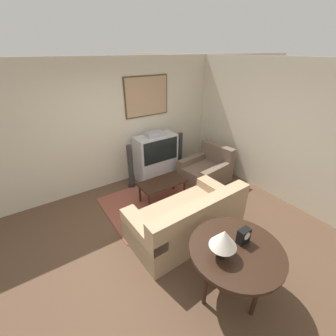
{
  "coord_description": "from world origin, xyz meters",
  "views": [
    {
      "loc": [
        -1.54,
        -2.38,
        2.8
      ],
      "look_at": [
        0.63,
        0.82,
        0.75
      ],
      "focal_mm": 24.0,
      "sensor_mm": 36.0,
      "label": 1
    }
  ],
  "objects_px": {
    "coffee_table": "(162,184)",
    "mantel_clock": "(244,236)",
    "table_lamp": "(224,239)",
    "speaker_tower_right": "(180,153)",
    "tv": "(156,157)",
    "couch": "(187,220)",
    "console_table": "(236,253)",
    "armchair": "(206,170)",
    "speaker_tower_left": "(130,168)"
  },
  "relations": [
    {
      "from": "coffee_table",
      "to": "mantel_clock",
      "type": "xyz_separation_m",
      "value": [
        -0.23,
        -2.14,
        0.46
      ]
    },
    {
      "from": "table_lamp",
      "to": "speaker_tower_right",
      "type": "height_order",
      "value": "table_lamp"
    },
    {
      "from": "tv",
      "to": "speaker_tower_right",
      "type": "relative_size",
      "value": 1.15
    },
    {
      "from": "couch",
      "to": "console_table",
      "type": "relative_size",
      "value": 1.72
    },
    {
      "from": "coffee_table",
      "to": "mantel_clock",
      "type": "distance_m",
      "value": 2.2
    },
    {
      "from": "armchair",
      "to": "speaker_tower_left",
      "type": "xyz_separation_m",
      "value": [
        -1.59,
        0.75,
        0.22
      ]
    },
    {
      "from": "tv",
      "to": "speaker_tower_right",
      "type": "height_order",
      "value": "tv"
    },
    {
      "from": "coffee_table",
      "to": "speaker_tower_left",
      "type": "xyz_separation_m",
      "value": [
        -0.3,
        0.84,
        0.09
      ]
    },
    {
      "from": "armchair",
      "to": "mantel_clock",
      "type": "height_order",
      "value": "mantel_clock"
    },
    {
      "from": "coffee_table",
      "to": "armchair",
      "type": "bearing_deg",
      "value": 4.09
    },
    {
      "from": "mantel_clock",
      "to": "speaker_tower_left",
      "type": "relative_size",
      "value": 0.19
    },
    {
      "from": "tv",
      "to": "table_lamp",
      "type": "xyz_separation_m",
      "value": [
        -0.98,
        -3.01,
        0.46
      ]
    },
    {
      "from": "speaker_tower_left",
      "to": "speaker_tower_right",
      "type": "bearing_deg",
      "value": 0.0
    },
    {
      "from": "armchair",
      "to": "speaker_tower_left",
      "type": "bearing_deg",
      "value": -121.8
    },
    {
      "from": "console_table",
      "to": "speaker_tower_right",
      "type": "height_order",
      "value": "speaker_tower_right"
    },
    {
      "from": "armchair",
      "to": "mantel_clock",
      "type": "bearing_deg",
      "value": -40.97
    },
    {
      "from": "speaker_tower_left",
      "to": "table_lamp",
      "type": "bearing_deg",
      "value": -95.61
    },
    {
      "from": "tv",
      "to": "couch",
      "type": "xyz_separation_m",
      "value": [
        -0.58,
        -1.93,
        -0.25
      ]
    },
    {
      "from": "console_table",
      "to": "speaker_tower_left",
      "type": "bearing_deg",
      "value": 88.63
    },
    {
      "from": "table_lamp",
      "to": "speaker_tower_right",
      "type": "bearing_deg",
      "value": 60.88
    },
    {
      "from": "console_table",
      "to": "speaker_tower_right",
      "type": "xyz_separation_m",
      "value": [
        1.44,
        3.02,
        -0.21
      ]
    },
    {
      "from": "mantel_clock",
      "to": "speaker_tower_right",
      "type": "xyz_separation_m",
      "value": [
        1.3,
        2.98,
        -0.37
      ]
    },
    {
      "from": "coffee_table",
      "to": "couch",
      "type": "bearing_deg",
      "value": -100.27
    },
    {
      "from": "table_lamp",
      "to": "mantel_clock",
      "type": "xyz_separation_m",
      "value": [
        0.36,
        -0.0,
        -0.16
      ]
    },
    {
      "from": "tv",
      "to": "speaker_tower_left",
      "type": "relative_size",
      "value": 1.15
    },
    {
      "from": "tv",
      "to": "mantel_clock",
      "type": "height_order",
      "value": "tv"
    },
    {
      "from": "tv",
      "to": "armchair",
      "type": "distance_m",
      "value": 1.23
    },
    {
      "from": "armchair",
      "to": "coffee_table",
      "type": "relative_size",
      "value": 1.16
    },
    {
      "from": "console_table",
      "to": "tv",
      "type": "bearing_deg",
      "value": 76.07
    },
    {
      "from": "armchair",
      "to": "table_lamp",
      "type": "bearing_deg",
      "value": -46.79
    },
    {
      "from": "armchair",
      "to": "console_table",
      "type": "bearing_deg",
      "value": -42.88
    },
    {
      "from": "console_table",
      "to": "table_lamp",
      "type": "xyz_separation_m",
      "value": [
        -0.22,
        0.04,
        0.32
      ]
    },
    {
      "from": "couch",
      "to": "speaker_tower_right",
      "type": "bearing_deg",
      "value": -125.34
    },
    {
      "from": "armchair",
      "to": "speaker_tower_right",
      "type": "distance_m",
      "value": 0.81
    },
    {
      "from": "tv",
      "to": "table_lamp",
      "type": "relative_size",
      "value": 3.19
    },
    {
      "from": "tv",
      "to": "coffee_table",
      "type": "bearing_deg",
      "value": -113.8
    },
    {
      "from": "tv",
      "to": "mantel_clock",
      "type": "relative_size",
      "value": 6.02
    },
    {
      "from": "speaker_tower_left",
      "to": "speaker_tower_right",
      "type": "distance_m",
      "value": 1.37
    },
    {
      "from": "table_lamp",
      "to": "speaker_tower_right",
      "type": "distance_m",
      "value": 3.45
    },
    {
      "from": "console_table",
      "to": "mantel_clock",
      "type": "xyz_separation_m",
      "value": [
        0.14,
        0.04,
        0.16
      ]
    },
    {
      "from": "mantel_clock",
      "to": "speaker_tower_right",
      "type": "distance_m",
      "value": 3.28
    },
    {
      "from": "tv",
      "to": "console_table",
      "type": "height_order",
      "value": "tv"
    },
    {
      "from": "couch",
      "to": "mantel_clock",
      "type": "height_order",
      "value": "mantel_clock"
    },
    {
      "from": "couch",
      "to": "mantel_clock",
      "type": "distance_m",
      "value": 1.22
    },
    {
      "from": "couch",
      "to": "speaker_tower_left",
      "type": "bearing_deg",
      "value": -88.51
    },
    {
      "from": "coffee_table",
      "to": "tv",
      "type": "bearing_deg",
      "value": 66.2
    },
    {
      "from": "couch",
      "to": "console_table",
      "type": "height_order",
      "value": "couch"
    },
    {
      "from": "table_lamp",
      "to": "speaker_tower_left",
      "type": "height_order",
      "value": "table_lamp"
    },
    {
      "from": "mantel_clock",
      "to": "speaker_tower_right",
      "type": "height_order",
      "value": "speaker_tower_right"
    },
    {
      "from": "couch",
      "to": "speaker_tower_right",
      "type": "height_order",
      "value": "speaker_tower_right"
    }
  ]
}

